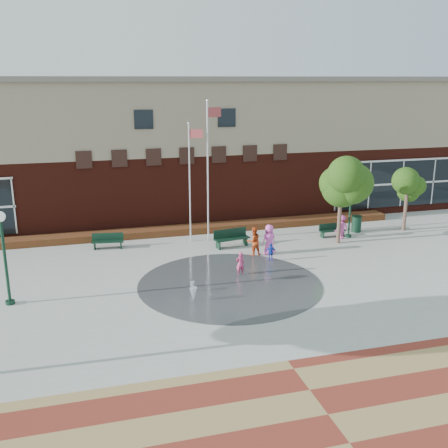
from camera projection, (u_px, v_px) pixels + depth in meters
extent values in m
plane|color=#666056|center=(250.00, 311.00, 21.16)|extent=(120.00, 120.00, 0.00)
cube|color=#A8A8A0|center=(224.00, 277.00, 24.87)|extent=(46.00, 18.00, 0.01)
cube|color=maroon|center=(328.00, 415.00, 14.65)|extent=(46.00, 6.00, 0.01)
cylinder|color=#383A3D|center=(230.00, 284.00, 23.94)|extent=(8.40, 8.40, 0.01)
cube|color=#4A160E|center=(173.00, 179.00, 36.80)|extent=(44.00, 10.00, 4.50)
cube|color=gray|center=(171.00, 114.00, 35.59)|extent=(44.00, 10.00, 4.50)
cube|color=slate|center=(171.00, 79.00, 34.97)|extent=(44.40, 10.40, 0.30)
cube|color=black|center=(401.00, 183.00, 36.01)|extent=(10.00, 0.12, 3.19)
cube|color=black|center=(144.00, 119.00, 30.28)|extent=(1.10, 0.10, 1.10)
cube|color=black|center=(227.00, 118.00, 31.56)|extent=(1.10, 0.10, 1.10)
cube|color=maroon|center=(191.00, 233.00, 31.93)|extent=(26.00, 1.20, 0.40)
cylinder|color=white|center=(208.00, 173.00, 29.37)|extent=(0.10, 0.10, 7.87)
sphere|color=white|center=(207.00, 101.00, 28.29)|extent=(0.15, 0.15, 0.15)
cube|color=#A63B3E|center=(214.00, 112.00, 28.67)|extent=(0.84, 0.25, 0.53)
cylinder|color=white|center=(190.00, 185.00, 29.33)|extent=(0.09, 0.09, 6.69)
sphere|color=white|center=(189.00, 123.00, 28.42)|extent=(0.14, 0.14, 0.14)
cube|color=#A63B3E|center=(196.00, 134.00, 28.53)|extent=(0.73, 0.28, 0.47)
cylinder|color=#123121|center=(6.00, 264.00, 21.35)|extent=(0.13, 0.13, 3.60)
cylinder|color=#123121|center=(10.00, 302.00, 21.81)|extent=(0.38, 0.38, 0.17)
sphere|color=white|center=(0.00, 217.00, 20.82)|extent=(0.42, 0.42, 0.42)
cylinder|color=#123121|center=(350.00, 210.00, 30.57)|extent=(0.12, 0.12, 3.29)
cylinder|color=#123121|center=(348.00, 236.00, 30.99)|extent=(0.35, 0.35, 0.15)
sphere|color=white|center=(352.00, 180.00, 30.08)|extent=(0.39, 0.39, 0.39)
cube|color=#123121|center=(108.00, 242.00, 28.79)|extent=(1.76, 0.71, 0.06)
cube|color=#123121|center=(108.00, 237.00, 28.93)|extent=(1.70, 0.29, 0.43)
cube|color=#123121|center=(232.00, 239.00, 29.06)|extent=(2.07, 0.89, 0.07)
cube|color=#123121|center=(230.00, 233.00, 29.21)|extent=(1.99, 0.40, 0.50)
cube|color=#123121|center=(333.00, 231.00, 30.98)|extent=(1.60, 0.48, 0.05)
cube|color=#123121|center=(331.00, 226.00, 31.10)|extent=(1.59, 0.08, 0.40)
cylinder|color=#123121|center=(356.00, 224.00, 31.94)|extent=(0.59, 0.59, 0.98)
cylinder|color=black|center=(357.00, 216.00, 31.81)|extent=(0.63, 0.63, 0.06)
cylinder|color=#4E372E|center=(340.00, 216.00, 29.48)|extent=(0.22, 0.22, 3.23)
cylinder|color=#4E372E|center=(405.00, 212.00, 32.10)|extent=(0.21, 0.21, 2.40)
cone|color=white|center=(193.00, 302.00, 22.07)|extent=(0.32, 0.32, 0.61)
cone|color=white|center=(192.00, 292.00, 23.06)|extent=(0.20, 0.20, 0.46)
imported|color=#D03B72|center=(240.00, 264.00, 24.92)|extent=(0.44, 0.30, 1.16)
imported|color=#CD481A|center=(254.00, 241.00, 27.64)|extent=(0.85, 0.71, 1.57)
imported|color=#F056C9|center=(269.00, 240.00, 27.82)|extent=(0.91, 0.70, 1.64)
imported|color=blue|center=(271.00, 252.00, 26.85)|extent=(0.61, 0.39, 0.96)
imported|color=#D24798|center=(341.00, 227.00, 30.52)|extent=(1.05, 0.79, 1.44)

